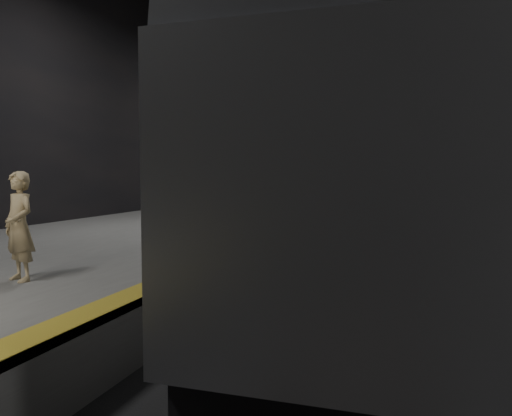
% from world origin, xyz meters
% --- Properties ---
extents(ground, '(44.00, 44.00, 0.00)m').
position_xyz_m(ground, '(0.00, 0.00, 0.00)').
color(ground, black).
rests_on(ground, ground).
extents(platform_left, '(9.00, 43.80, 1.00)m').
position_xyz_m(platform_left, '(-7.50, 0.00, 0.50)').
color(platform_left, '#52524F').
rests_on(platform_left, ground).
extents(tactile_strip, '(0.50, 43.80, 0.01)m').
position_xyz_m(tactile_strip, '(-3.25, 0.00, 1.00)').
color(tactile_strip, olive).
rests_on(tactile_strip, platform_left).
extents(track, '(2.40, 43.00, 0.24)m').
position_xyz_m(track, '(0.00, 0.00, 0.07)').
color(track, '#3F3328').
rests_on(track, ground).
extents(train, '(2.95, 19.71, 5.27)m').
position_xyz_m(train, '(-0.00, -0.75, 2.94)').
color(train, '#9EA1A6').
rests_on(train, ground).
extents(woman, '(0.78, 0.64, 1.84)m').
position_xyz_m(woman, '(-5.55, -7.57, 1.92)').
color(woman, tan).
rests_on(woman, platform_left).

